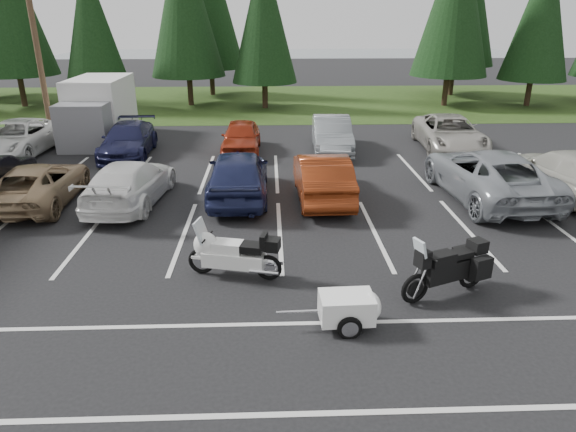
# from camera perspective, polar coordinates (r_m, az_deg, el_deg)

# --- Properties ---
(ground) EXTENTS (120.00, 120.00, 0.00)m
(ground) POSITION_cam_1_polar(r_m,az_deg,el_deg) (13.58, -2.94, -3.74)
(ground) COLOR black
(ground) RESTS_ON ground
(grass_strip) EXTENTS (80.00, 16.00, 0.01)m
(grass_strip) POSITION_cam_1_polar(r_m,az_deg,el_deg) (36.73, -2.53, 12.56)
(grass_strip) COLOR #1E3611
(grass_strip) RESTS_ON ground
(lake_water) EXTENTS (70.00, 50.00, 0.02)m
(lake_water) POSITION_cam_1_polar(r_m,az_deg,el_deg) (67.62, 1.12, 16.75)
(lake_water) COLOR slate
(lake_water) RESTS_ON ground
(utility_pole) EXTENTS (1.60, 0.26, 9.00)m
(utility_pole) POSITION_cam_1_polar(r_m,az_deg,el_deg) (26.36, -26.23, 17.16)
(utility_pole) COLOR #473321
(utility_pole) RESTS_ON ground
(box_truck) EXTENTS (2.40, 5.60, 2.90)m
(box_truck) POSITION_cam_1_polar(r_m,az_deg,el_deg) (26.46, -20.62, 10.83)
(box_truck) COLOR silver
(box_truck) RESTS_ON ground
(stall_markings) EXTENTS (32.00, 16.00, 0.01)m
(stall_markings) POSITION_cam_1_polar(r_m,az_deg,el_deg) (15.41, -2.86, -0.53)
(stall_markings) COLOR silver
(stall_markings) RESTS_ON ground
(conifer_3) EXTENTS (3.87, 3.87, 9.02)m
(conifer_3) POSITION_cam_1_polar(r_m,az_deg,el_deg) (35.34, -21.07, 19.46)
(conifer_3) COLOR #332316
(conifer_3) RESTS_ON ground
(conifer_4) EXTENTS (4.80, 4.80, 11.17)m
(conifer_4) POSITION_cam_1_polar(r_m,az_deg,el_deg) (35.56, -11.47, 22.44)
(conifer_4) COLOR #332316
(conifer_4) RESTS_ON ground
(conifer_5) EXTENTS (4.14, 4.14, 9.63)m
(conifer_5) POSITION_cam_1_polar(r_m,az_deg,el_deg) (33.86, -2.71, 21.35)
(conifer_5) COLOR #332316
(conifer_5) RESTS_ON ground
(conifer_7) EXTENTS (4.27, 4.27, 9.94)m
(conifer_7) POSITION_cam_1_polar(r_m,az_deg,el_deg) (38.18, 26.39, 19.60)
(conifer_7) COLOR #332316
(conifer_7) RESTS_ON ground
(car_near_2) EXTENTS (2.33, 4.85, 1.33)m
(car_near_2) POSITION_cam_1_polar(r_m,az_deg,el_deg) (18.49, -25.97, 3.25)
(car_near_2) COLOR #876D4E
(car_near_2) RESTS_ON ground
(car_near_3) EXTENTS (2.42, 5.03, 1.41)m
(car_near_3) POSITION_cam_1_polar(r_m,az_deg,el_deg) (17.37, -17.14, 3.57)
(car_near_3) COLOR white
(car_near_3) RESTS_ON ground
(car_near_4) EXTENTS (1.99, 4.90, 1.66)m
(car_near_4) POSITION_cam_1_polar(r_m,az_deg,el_deg) (17.14, -5.57, 4.65)
(car_near_4) COLOR #1D2248
(car_near_4) RESTS_ON ground
(car_near_5) EXTENTS (1.74, 4.70, 1.54)m
(car_near_5) POSITION_cam_1_polar(r_m,az_deg,el_deg) (17.07, 3.81, 4.41)
(car_near_5) COLOR maroon
(car_near_5) RESTS_ON ground
(car_near_6) EXTENTS (3.11, 6.11, 1.66)m
(car_near_6) POSITION_cam_1_polar(r_m,az_deg,el_deg) (18.32, 21.32, 4.36)
(car_near_6) COLOR gray
(car_near_6) RESTS_ON ground
(car_near_7) EXTENTS (2.71, 5.52, 1.55)m
(car_near_7) POSITION_cam_1_polar(r_m,az_deg,el_deg) (19.80, 28.48, 4.25)
(car_near_7) COLOR #B5B3A6
(car_near_7) RESTS_ON ground
(car_far_0) EXTENTS (2.65, 5.40, 1.48)m
(car_far_0) POSITION_cam_1_polar(r_m,az_deg,el_deg) (25.41, -27.96, 7.64)
(car_far_0) COLOR white
(car_far_0) RESTS_ON ground
(car_far_1) EXTENTS (2.13, 4.85, 1.38)m
(car_far_1) POSITION_cam_1_polar(r_m,az_deg,el_deg) (23.41, -17.33, 8.05)
(car_far_1) COLOR #171839
(car_far_1) RESTS_ON ground
(car_far_2) EXTENTS (1.69, 4.09, 1.39)m
(car_far_2) POSITION_cam_1_polar(r_m,az_deg,el_deg) (23.05, -5.22, 8.74)
(car_far_2) COLOR #992A13
(car_far_2) RESTS_ON ground
(car_far_3) EXTENTS (1.81, 4.70, 1.53)m
(car_far_3) POSITION_cam_1_polar(r_m,az_deg,el_deg) (23.19, 4.90, 9.01)
(car_far_3) COLOR slate
(car_far_3) RESTS_ON ground
(car_far_4) EXTENTS (2.87, 5.61, 1.51)m
(car_far_4) POSITION_cam_1_polar(r_m,az_deg,el_deg) (24.46, 17.53, 8.74)
(car_far_4) COLOR #A09B92
(car_far_4) RESTS_ON ground
(touring_motorcycle) EXTENTS (2.63, 1.34, 1.39)m
(touring_motorcycle) POSITION_cam_1_polar(r_m,az_deg,el_deg) (11.99, -6.05, -3.75)
(touring_motorcycle) COLOR white
(touring_motorcycle) RESTS_ON ground
(cargo_trailer) EXTENTS (1.56, 0.92, 0.71)m
(cargo_trailer) POSITION_cam_1_polar(r_m,az_deg,el_deg) (10.34, 6.49, -10.40)
(cargo_trailer) COLOR white
(cargo_trailer) RESTS_ON ground
(adventure_motorcycle) EXTENTS (2.63, 1.77, 1.52)m
(adventure_motorcycle) POSITION_cam_1_polar(r_m,az_deg,el_deg) (11.65, 17.15, -5.14)
(adventure_motorcycle) COLOR black
(adventure_motorcycle) RESTS_ON ground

